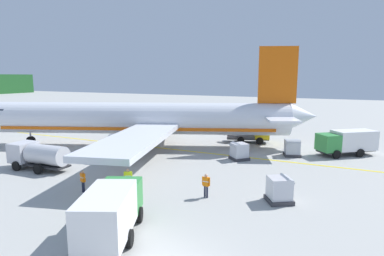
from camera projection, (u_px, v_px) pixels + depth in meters
The scene contains 12 objects.
airliner_foreground at pixel (142, 119), 37.87m from camera, with size 33.61×40.03×11.90m.
service_truck_fuel at pixel (347, 141), 33.97m from camera, with size 5.57×6.36×2.70m.
service_truck_baggage at pixel (38, 155), 28.70m from camera, with size 2.63×5.94×2.40m.
service_truck_catering at pixel (255, 133), 40.54m from camera, with size 3.61×6.00×2.48m.
service_truck_pushback at pixel (111, 210), 16.36m from camera, with size 6.46×4.47×2.83m.
cargo_container_near at pixel (292, 148), 33.67m from camera, with size 2.12×2.12×1.89m.
cargo_container_mid at pixel (239, 151), 32.21m from camera, with size 2.36×2.36×1.84m.
cargo_container_far at pixel (280, 190), 21.28m from camera, with size 2.22×2.22×1.85m.
crew_marshaller at pixel (128, 178), 23.25m from camera, with size 0.42×0.56×1.75m.
crew_loader_right at pixel (206, 184), 22.04m from camera, with size 0.26×0.63×1.73m.
crew_supervisor at pixel (83, 180), 23.01m from camera, with size 0.37×0.60×1.69m.
apron_guide_line at pixel (176, 150), 36.73m from camera, with size 0.30×60.00×0.01m, color yellow.
Camera 1 is at (-10.89, -5.71, 8.48)m, focal length 29.29 mm.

